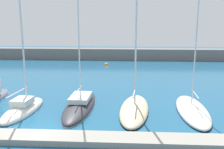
{
  "coord_description": "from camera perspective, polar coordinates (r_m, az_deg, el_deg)",
  "views": [
    {
      "loc": [
        6.49,
        -17.48,
        8.3
      ],
      "look_at": [
        5.23,
        4.93,
        3.36
      ],
      "focal_mm": 40.98,
      "sensor_mm": 36.0,
      "label": 1
    }
  ],
  "objects": [
    {
      "name": "dock_pier",
      "position": [
        19.12,
        -17.45,
        -13.22
      ],
      "size": [
        40.53,
        1.77,
        0.43
      ],
      "primitive_type": "cube",
      "color": "gray",
      "rests_on": "ground_plane"
    },
    {
      "name": "sailboat_sand_sixth",
      "position": [
        23.49,
        5.0,
        -7.66
      ],
      "size": [
        3.38,
        8.76,
        14.67
      ],
      "rotation": [
        0.0,
        0.0,
        1.47
      ],
      "color": "beige",
      "rests_on": "ground_plane"
    },
    {
      "name": "sailboat_ivory_fourth",
      "position": [
        24.64,
        -19.23,
        -7.15
      ],
      "size": [
        2.89,
        6.96,
        13.71
      ],
      "rotation": [
        0.0,
        0.0,
        1.46
      ],
      "color": "silver",
      "rests_on": "ground_plane"
    },
    {
      "name": "mooring_buoy_orange",
      "position": [
        46.54,
        -1.28,
        2.13
      ],
      "size": [
        0.84,
        0.84,
        0.84
      ],
      "primitive_type": "sphere",
      "color": "orange",
      "rests_on": "ground_plane"
    },
    {
      "name": "sailboat_charcoal_fifth",
      "position": [
        24.51,
        -7.16,
        -6.77
      ],
      "size": [
        2.83,
        9.45,
        16.38
      ],
      "rotation": [
        0.0,
        0.0,
        1.54
      ],
      "color": "#2D2D33",
      "rests_on": "ground_plane"
    },
    {
      "name": "sailboat_white_seventh",
      "position": [
        24.34,
        17.49,
        -7.56
      ],
      "size": [
        2.93,
        8.66,
        17.99
      ],
      "rotation": [
        0.0,
        0.0,
        1.53
      ],
      "color": "white",
      "rests_on": "ground_plane"
    },
    {
      "name": "breakwater_seawall",
      "position": [
        53.38,
        -3.81,
        4.64
      ],
      "size": [
        108.0,
        2.34,
        2.22
      ],
      "primitive_type": "cube",
      "color": "slate",
      "rests_on": "ground_plane"
    },
    {
      "name": "ground_plane",
      "position": [
        20.41,
        -16.01,
        -12.1
      ],
      "size": [
        120.0,
        120.0,
        0.0
      ],
      "primitive_type": "plane",
      "color": "#1E567A"
    }
  ]
}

